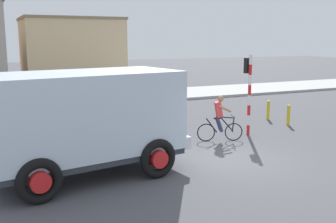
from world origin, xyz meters
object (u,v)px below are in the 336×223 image
at_px(bollard_near, 288,115).
at_px(bollard_far, 268,110).
at_px(cyclist, 220,119).
at_px(traffic_light_pole, 249,83).
at_px(car_white_mid, 52,117).
at_px(truck_foreground, 84,117).

height_order(bollard_near, bollard_far, same).
xyz_separation_m(cyclist, bollard_far, (4.28, 2.54, -0.41)).
xyz_separation_m(traffic_light_pole, bollard_far, (2.71, 2.09, -1.62)).
bearing_deg(cyclist, traffic_light_pole, 16.14).
xyz_separation_m(car_white_mid, bollard_near, (9.87, -2.01, -0.37)).
height_order(cyclist, bollard_near, cyclist).
relative_size(traffic_light_pole, car_white_mid, 0.75).
xyz_separation_m(cyclist, traffic_light_pole, (1.57, 0.46, 1.20)).
height_order(truck_foreground, car_white_mid, truck_foreground).
bearing_deg(truck_foreground, bollard_far, 23.73).
bearing_deg(car_white_mid, truck_foreground, -88.32).
bearing_deg(car_white_mid, bollard_far, -3.56).
distance_m(bollard_near, bollard_far, 1.40).
xyz_separation_m(cyclist, car_white_mid, (-5.59, 3.16, -0.05)).
distance_m(cyclist, car_white_mid, 6.42).
bearing_deg(traffic_light_pole, cyclist, -163.86).
xyz_separation_m(truck_foreground, cyclist, (5.45, 1.73, -0.80)).
xyz_separation_m(cyclist, bollard_near, (4.28, 1.14, -0.41)).
xyz_separation_m(car_white_mid, bollard_far, (9.87, -0.61, -0.37)).
bearing_deg(truck_foreground, car_white_mid, 91.68).
bearing_deg(cyclist, bollard_far, 30.73).
height_order(cyclist, traffic_light_pole, traffic_light_pole).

